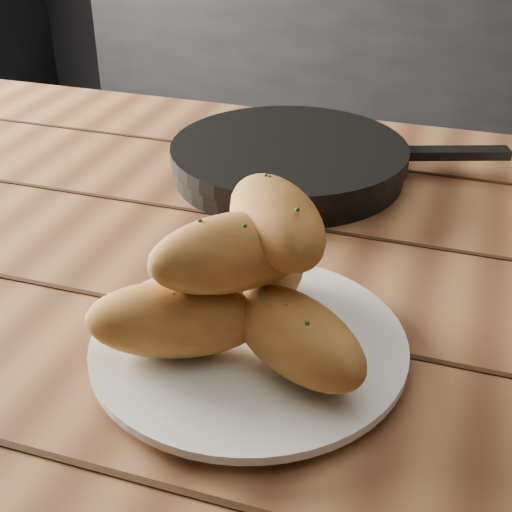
{
  "coord_description": "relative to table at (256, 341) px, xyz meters",
  "views": [
    {
      "loc": [
        0.07,
        -1.07,
        1.14
      ],
      "look_at": [
        -0.09,
        -0.58,
        0.84
      ],
      "focal_mm": 50.0,
      "sensor_mm": 36.0,
      "label": 1
    }
  ],
  "objects": [
    {
      "name": "bread_rolls",
      "position": [
        0.04,
        -0.14,
        0.17
      ],
      "size": [
        0.26,
        0.22,
        0.13
      ],
      "color": "#CB8138",
      "rests_on": "plate"
    },
    {
      "name": "table",
      "position": [
        0.0,
        0.0,
        0.0
      ],
      "size": [
        1.37,
        0.97,
        0.75
      ],
      "color": "#986239",
      "rests_on": "ground"
    },
    {
      "name": "plate",
      "position": [
        0.04,
        -0.14,
        0.11
      ],
      "size": [
        0.27,
        0.27,
        0.02
      ],
      "color": "white",
      "rests_on": "table"
    },
    {
      "name": "skillet",
      "position": [
        -0.03,
        0.24,
        0.12
      ],
      "size": [
        0.43,
        0.31,
        0.05
      ],
      "color": "black",
      "rests_on": "table"
    },
    {
      "name": "floor",
      "position": [
        0.13,
        0.46,
        -0.65
      ],
      "size": [
        4.0,
        4.0,
        0.0
      ],
      "primitive_type": "plane",
      "color": "#38383A",
      "rests_on": "ground"
    },
    {
      "name": "counter",
      "position": [
        0.13,
        2.16,
        -0.2
      ],
      "size": [
        2.8,
        0.6,
        0.9
      ],
      "primitive_type": "cube",
      "color": "black",
      "rests_on": "ground"
    }
  ]
}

